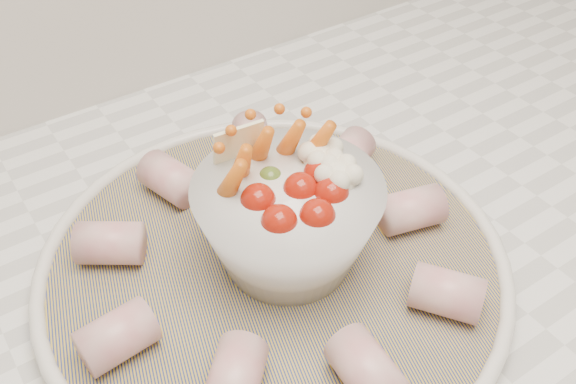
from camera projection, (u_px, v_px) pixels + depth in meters
serving_platter at (274, 263)px, 0.52m from camera, size 0.46×0.46×0.02m
veggie_bowl at (289, 217)px, 0.49m from camera, size 0.14×0.14×0.11m
cured_meat_rolls at (273, 244)px, 0.50m from camera, size 0.31×0.31×0.03m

